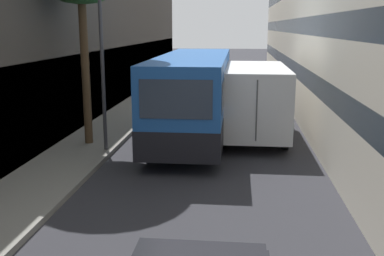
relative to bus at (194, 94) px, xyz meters
The scene contains 5 objects.
ground_plane 4.09m from the bus, 80.20° to the right, with size 150.00×150.00×0.00m, color #2B2B30.
sidewalk_left 5.37m from the bus, 134.18° to the right, with size 2.22×60.00×0.15m.
building_right_apartment 7.17m from the bus, 33.91° to the right, with size 2.40×60.00×9.00m.
bus is the anchor object (origin of this frame).
box_truck 2.47m from the bus, 21.25° to the left, with size 2.38×7.78×2.75m.
Camera 1 is at (1.05, 1.63, 4.21)m, focal length 42.00 mm.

